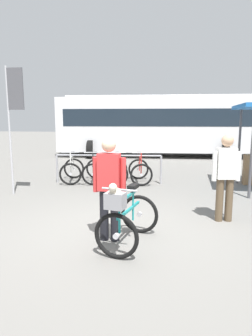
{
  "coord_description": "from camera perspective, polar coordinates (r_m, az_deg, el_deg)",
  "views": [
    {
      "loc": [
        0.94,
        -4.86,
        1.91
      ],
      "look_at": [
        0.21,
        0.62,
        1.0
      ],
      "focal_mm": 31.47,
      "sensor_mm": 36.0,
      "label": 1
    }
  ],
  "objects": [
    {
      "name": "featured_bicycle",
      "position": [
        4.43,
        0.02,
        -9.42
      ],
      "size": [
        0.89,
        1.25,
        1.09
      ],
      "color": "black",
      "rests_on": "ground"
    },
    {
      "name": "racked_bike_white",
      "position": [
        9.27,
        -10.38,
        -0.37
      ],
      "size": [
        0.87,
        1.2,
        0.97
      ],
      "color": "black",
      "rests_on": "ground"
    },
    {
      "name": "racked_bike_black",
      "position": [
        9.13,
        -6.11,
        -0.42
      ],
      "size": [
        0.8,
        1.19,
        0.98
      ],
      "color": "black",
      "rests_on": "ground"
    },
    {
      "name": "pedestrian_with_backpack",
      "position": [
        5.8,
        18.7,
        -0.8
      ],
      "size": [
        0.53,
        0.37,
        1.64
      ],
      "color": "brown",
      "rests_on": "ground"
    },
    {
      "name": "bike_rack_rail",
      "position": [
        8.84,
        -3.43,
        1.25
      ],
      "size": [
        3.2,
        0.28,
        0.88
      ],
      "color": "#99999E",
      "rests_on": "ground"
    },
    {
      "name": "ground_plane",
      "position": [
        5.31,
        -3.18,
        -11.77
      ],
      "size": [
        80.0,
        80.0,
        0.0
      ],
      "primitive_type": "plane",
      "color": "slate"
    },
    {
      "name": "racked_bike_yellow",
      "position": [
        9.04,
        -1.73,
        -0.47
      ],
      "size": [
        0.82,
        1.17,
        0.97
      ],
      "color": "black",
      "rests_on": "ground"
    },
    {
      "name": "banner_flag",
      "position": [
        7.91,
        -21.03,
        11.07
      ],
      "size": [
        0.45,
        0.05,
        3.2
      ],
      "color": "#B2B2B7",
      "rests_on": "ground"
    },
    {
      "name": "bus_distant",
      "position": [
        15.56,
        5.94,
        8.7
      ],
      "size": [
        10.08,
        3.62,
        3.08
      ],
      "color": "silver",
      "rests_on": "ground"
    },
    {
      "name": "person_with_featured_bike",
      "position": [
        4.6,
        -3.28,
        -3.26
      ],
      "size": [
        0.53,
        0.22,
        1.64
      ],
      "color": "black",
      "rests_on": "ground"
    },
    {
      "name": "racked_bike_red",
      "position": [
        9.0,
        2.71,
        -0.52
      ],
      "size": [
        0.84,
        1.19,
        0.97
      ],
      "color": "black",
      "rests_on": "ground"
    }
  ]
}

